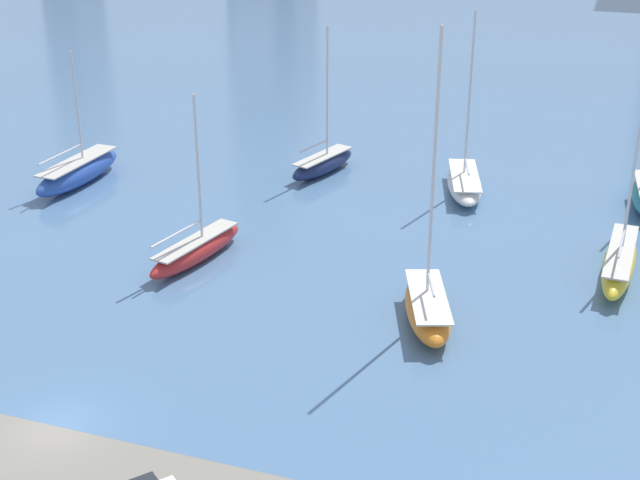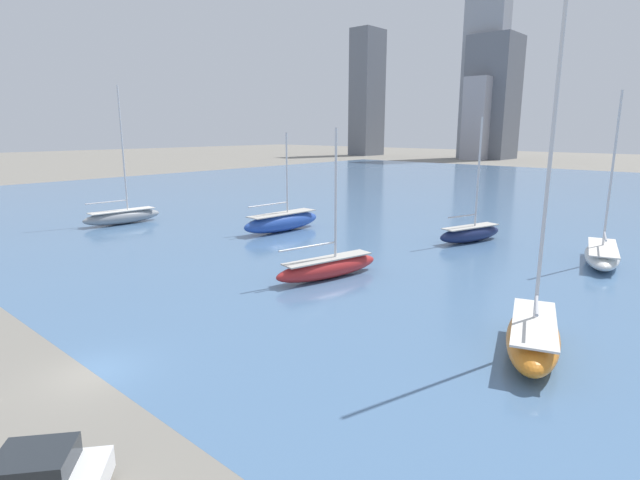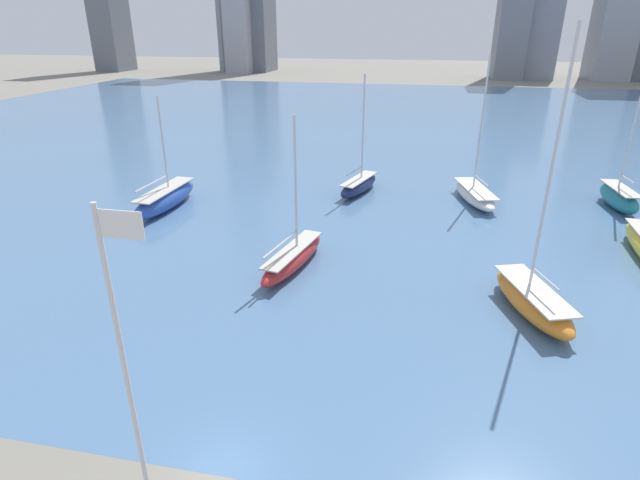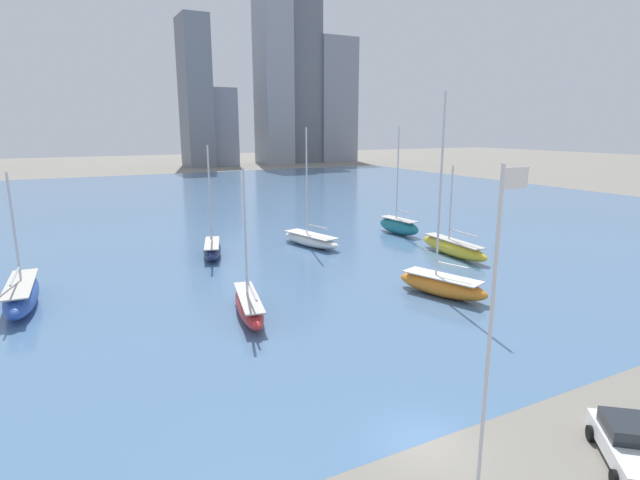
{
  "view_description": "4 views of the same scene",
  "coord_description": "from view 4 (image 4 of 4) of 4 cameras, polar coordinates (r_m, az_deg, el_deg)",
  "views": [
    {
      "loc": [
        22.4,
        -28.29,
        24.67
      ],
      "look_at": [
        6.62,
        18.14,
        2.72
      ],
      "focal_mm": 50.0,
      "sensor_mm": 36.0,
      "label": 1
    },
    {
      "loc": [
        21.33,
        -8.56,
        10.71
      ],
      "look_at": [
        0.01,
        15.29,
        3.61
      ],
      "focal_mm": 28.0,
      "sensor_mm": 36.0,
      "label": 2
    },
    {
      "loc": [
        6.61,
        -13.14,
        16.28
      ],
      "look_at": [
        -0.01,
        19.3,
        1.89
      ],
      "focal_mm": 28.0,
      "sensor_mm": 36.0,
      "label": 3
    },
    {
      "loc": [
        -13.19,
        -15.21,
        13.68
      ],
      "look_at": [
        4.03,
        17.87,
        5.23
      ],
      "focal_mm": 28.0,
      "sensor_mm": 36.0,
      "label": 4
    }
  ],
  "objects": [
    {
      "name": "parked_pickup_white",
      "position": [
        25.72,
        31.92,
        -19.27
      ],
      "size": [
        4.64,
        5.05,
        1.71
      ],
      "rotation": [
        0.0,
        0.0,
        -0.68
      ],
      "color": "white",
      "rests_on": "ground_plane"
    },
    {
      "name": "sailboat_orange",
      "position": [
        42.68,
        13.75,
        -4.92
      ],
      "size": [
        4.9,
        8.4,
        16.42
      ],
      "rotation": [
        0.0,
        0.0,
        0.33
      ],
      "color": "orange",
      "rests_on": "harbor_water"
    },
    {
      "name": "sailboat_red",
      "position": [
        37.53,
        -8.14,
        -7.34
      ],
      "size": [
        3.52,
        9.09,
        10.85
      ],
      "rotation": [
        0.0,
        0.0,
        -0.21
      ],
      "color": "#B72828",
      "rests_on": "harbor_water"
    },
    {
      "name": "distant_city_skyline",
      "position": [
        189.05,
        -17.4,
        16.33
      ],
      "size": [
        208.99,
        26.17,
        73.82
      ],
      "color": "slate",
      "rests_on": "ground_plane"
    },
    {
      "name": "sailboat_navy",
      "position": [
        55.08,
        -12.22,
        -0.96
      ],
      "size": [
        4.02,
        8.06,
        11.86
      ],
      "rotation": [
        0.0,
        0.0,
        -0.29
      ],
      "color": "#19234C",
      "rests_on": "harbor_water"
    },
    {
      "name": "sailboat_teal",
      "position": [
        66.03,
        8.97,
        1.64
      ],
      "size": [
        2.61,
        7.37,
        13.75
      ],
      "rotation": [
        0.0,
        0.0,
        0.08
      ],
      "color": "#1E757F",
      "rests_on": "harbor_water"
    },
    {
      "name": "flag_pole",
      "position": [
        18.47,
        18.97,
        -9.92
      ],
      "size": [
        1.24,
        0.14,
        12.56
      ],
      "color": "silver",
      "rests_on": "ground_plane"
    },
    {
      "name": "harbor_water",
      "position": [
        87.31,
        -18.49,
        3.08
      ],
      "size": [
        180.0,
        140.0,
        0.0
      ],
      "color": "#4C7099",
      "rests_on": "ground_plane"
    },
    {
      "name": "sailboat_blue",
      "position": [
        45.13,
        -30.95,
        -5.36
      ],
      "size": [
        2.79,
        10.2,
        10.41
      ],
      "rotation": [
        0.0,
        0.0,
        -0.05
      ],
      "color": "#284CA8",
      "rests_on": "harbor_water"
    },
    {
      "name": "sailboat_yellow",
      "position": [
        56.09,
        14.96,
        -0.82
      ],
      "size": [
        2.44,
        10.52,
        9.74
      ],
      "rotation": [
        0.0,
        0.0,
        -0.06
      ],
      "color": "yellow",
      "rests_on": "harbor_water"
    },
    {
      "name": "ground_plane",
      "position": [
        24.34,
        11.94,
        -21.74
      ],
      "size": [
        500.0,
        500.0,
        0.0
      ],
      "primitive_type": "plane",
      "color": "gray"
    },
    {
      "name": "sailboat_white",
      "position": [
        58.66,
        -1.08,
        0.09
      ],
      "size": [
        4.7,
        9.42,
        13.69
      ],
      "rotation": [
        0.0,
        0.0,
        0.25
      ],
      "color": "white",
      "rests_on": "harbor_water"
    }
  ]
}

